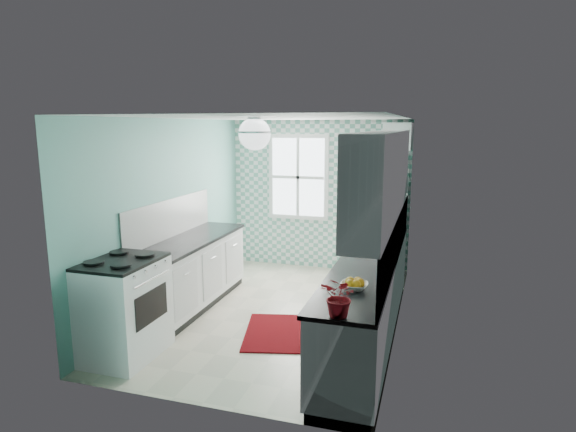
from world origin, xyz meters
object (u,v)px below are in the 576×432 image
(fruit_bowl, at_px, (354,286))
(sink, at_px, (379,242))
(ceiling_light, at_px, (255,134))
(fridge, at_px, (382,230))
(potted_plant, at_px, (341,297))
(stove, at_px, (123,307))
(microwave, at_px, (384,167))

(fruit_bowl, bearing_deg, sink, 89.89)
(ceiling_light, distance_m, fruit_bowl, 1.92)
(fridge, distance_m, fruit_bowl, 3.25)
(fruit_bowl, bearing_deg, potted_plant, -90.00)
(ceiling_light, relative_size, stove, 0.34)
(fruit_bowl, distance_m, potted_plant, 0.69)
(sink, bearing_deg, microwave, 93.56)
(stove, distance_m, sink, 3.18)
(sink, distance_m, microwave, 1.59)
(fridge, distance_m, sink, 1.34)
(stove, relative_size, sink, 1.89)
(potted_plant, bearing_deg, stove, 167.03)
(sink, relative_size, microwave, 0.89)
(microwave, bearing_deg, potted_plant, 88.48)
(ceiling_light, bearing_deg, fruit_bowl, -28.48)
(fridge, height_order, stove, fridge)
(sink, bearing_deg, potted_plant, -90.56)
(fridge, relative_size, sink, 2.96)
(ceiling_light, height_order, stove, ceiling_light)
(fridge, bearing_deg, fruit_bowl, -87.02)
(stove, distance_m, potted_plant, 2.53)
(fridge, relative_size, potted_plant, 4.93)
(ceiling_light, bearing_deg, potted_plant, -47.83)
(stove, xyz_separation_m, microwave, (2.31, 3.37, 1.25))
(fridge, xyz_separation_m, sink, (0.09, -1.33, 0.12))
(fruit_bowl, relative_size, potted_plant, 0.76)
(ceiling_light, bearing_deg, stove, -147.21)
(ceiling_light, height_order, fridge, ceiling_light)
(sink, height_order, fruit_bowl, sink)
(stove, xyz_separation_m, sink, (2.40, 2.04, 0.39))
(fridge, bearing_deg, stove, -123.04)
(ceiling_light, xyz_separation_m, stove, (-1.20, -0.77, -1.78))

